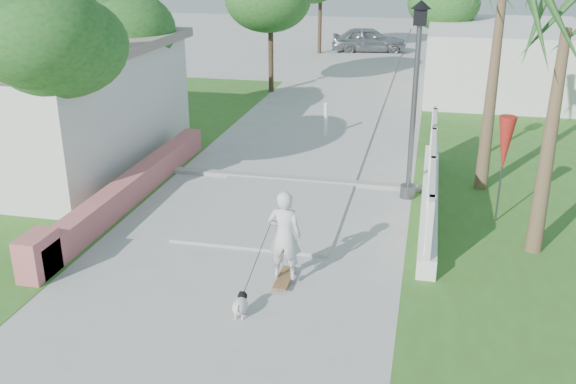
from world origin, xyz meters
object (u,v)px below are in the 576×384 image
(parked_car, at_px, (369,40))
(dog, at_px, (240,304))
(patio_umbrella, at_px, (505,146))
(skateboarder, at_px, (275,243))
(bollard, at_px, (326,119))
(street_lamp, at_px, (415,95))

(parked_car, bearing_deg, dog, 172.50)
(patio_umbrella, height_order, parked_car, patio_umbrella)
(skateboarder, relative_size, parked_car, 0.43)
(bollard, height_order, parked_car, parked_car)
(skateboarder, bearing_deg, patio_umbrella, -136.26)
(street_lamp, distance_m, skateboarder, 5.39)
(bollard, distance_m, patio_umbrella, 7.25)
(dog, bearing_deg, bollard, 87.90)
(street_lamp, distance_m, parked_car, 21.68)
(bollard, xyz_separation_m, parked_car, (-0.43, 16.89, 0.10))
(skateboarder, bearing_deg, street_lamp, -112.99)
(street_lamp, distance_m, dog, 6.61)
(parked_car, bearing_deg, skateboarder, 173.28)
(street_lamp, relative_size, dog, 8.42)
(street_lamp, bearing_deg, dog, -112.19)
(bollard, relative_size, skateboarder, 0.64)
(dog, bearing_deg, street_lamp, 63.75)
(bollard, relative_size, patio_umbrella, 0.47)
(dog, bearing_deg, patio_umbrella, 44.18)
(bollard, height_order, dog, bollard)
(parked_car, bearing_deg, bollard, 172.31)
(dog, bearing_deg, skateboarder, 68.32)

